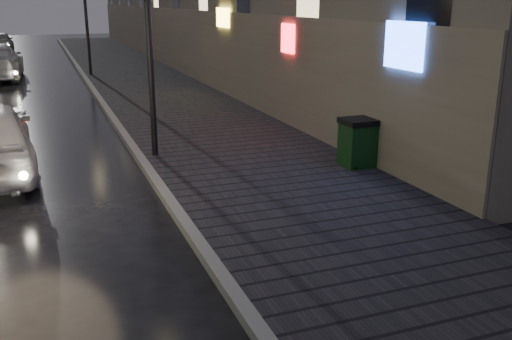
{
  "coord_description": "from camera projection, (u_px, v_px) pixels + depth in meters",
  "views": [
    {
      "loc": [
        -0.51,
        -6.92,
        3.65
      ],
      "look_at": [
        2.79,
        1.8,
        0.85
      ],
      "focal_mm": 40.0,
      "sensor_mm": 36.0,
      "label": 1
    }
  ],
  "objects": [
    {
      "name": "lamp_far",
      "position": [
        85.0,
        3.0,
        26.75
      ],
      "size": [
        0.36,
        0.36,
        5.28
      ],
      "color": "black",
      "rests_on": "sidewalk"
    },
    {
      "name": "lamp_near",
      "position": [
        147.0,
        7.0,
        12.42
      ],
      "size": [
        0.36,
        0.36,
        5.28
      ],
      "color": "black",
      "rests_on": "sidewalk"
    },
    {
      "name": "sidewalk",
      "position": [
        137.0,
        76.0,
        27.53
      ],
      "size": [
        4.6,
        58.0,
        0.15
      ],
      "primitive_type": "cube",
      "color": "black",
      "rests_on": "ground"
    },
    {
      "name": "car_far",
      "position": [
        0.0,
        42.0,
        40.52
      ],
      "size": [
        1.82,
        4.34,
        1.47
      ],
      "primitive_type": "imported",
      "rotation": [
        0.0,
        0.0,
        3.12
      ],
      "color": "gray",
      "rests_on": "ground"
    },
    {
      "name": "ground",
      "position": [
        105.0,
        291.0,
        7.42
      ],
      "size": [
        120.0,
        120.0,
        0.0
      ],
      "primitive_type": "plane",
      "color": "black",
      "rests_on": "ground"
    },
    {
      "name": "curb",
      "position": [
        85.0,
        79.0,
        26.72
      ],
      "size": [
        0.2,
        58.0,
        0.15
      ],
      "primitive_type": "cube",
      "color": "slate",
      "rests_on": "ground"
    },
    {
      "name": "trash_bin",
      "position": [
        357.0,
        142.0,
        12.35
      ],
      "size": [
        0.69,
        0.69,
        1.04
      ],
      "rotation": [
        0.0,
        0.0,
        0.01
      ],
      "color": "black",
      "rests_on": "sidewalk"
    }
  ]
}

